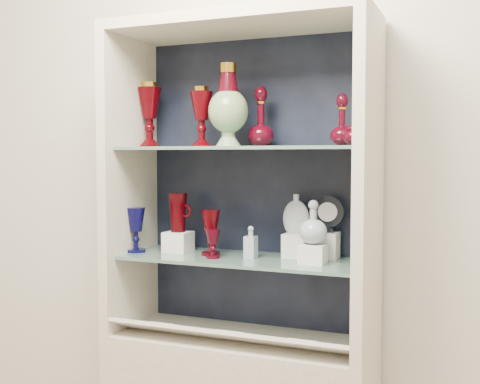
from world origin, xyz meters
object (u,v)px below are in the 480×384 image
at_px(lidded_bowl, 355,133).
at_px(cobalt_goblet, 136,230).
at_px(enamel_urn, 228,105).
at_px(flat_flask, 296,213).
at_px(pedestal_lamp_right, 202,117).
at_px(cameo_medallion, 328,213).
at_px(ruby_decanter_b, 342,118).
at_px(clear_round_decanter, 313,223).
at_px(ruby_pitcher, 178,212).
at_px(ruby_decanter_a, 261,113).
at_px(ruby_goblet_small, 213,244).
at_px(pedestal_lamp_left, 149,115).
at_px(clear_square_bottle, 251,242).
at_px(ruby_goblet_tall, 211,232).

bearing_deg(lidded_bowl, cobalt_goblet, 178.88).
height_order(enamel_urn, flat_flask, enamel_urn).
relative_size(pedestal_lamp_right, cameo_medallion, 1.64).
xyz_separation_m(ruby_decanter_b, flat_flask, (-0.19, 0.06, -0.35)).
relative_size(pedestal_lamp_right, clear_round_decanter, 1.53).
relative_size(enamel_urn, ruby_pitcher, 1.98).
relative_size(enamel_urn, flat_flask, 1.99).
distance_m(ruby_decanter_a, lidded_bowl, 0.41).
bearing_deg(cameo_medallion, lidded_bowl, -57.89).
distance_m(clear_round_decanter, cameo_medallion, 0.13).
relative_size(ruby_decanter_b, ruby_goblet_small, 1.80).
distance_m(ruby_goblet_small, flat_flask, 0.34).
xyz_separation_m(pedestal_lamp_left, ruby_goblet_small, (0.34, -0.11, -0.50)).
bearing_deg(ruby_decanter_a, clear_square_bottle, -100.20).
bearing_deg(ruby_decanter_a, ruby_goblet_tall, -159.93).
distance_m(lidded_bowl, flat_flask, 0.41).
relative_size(enamel_urn, clear_round_decanter, 2.05).
height_order(flat_flask, cameo_medallion, flat_flask).
height_order(lidded_bowl, flat_flask, lidded_bowl).
height_order(ruby_decanter_b, cameo_medallion, ruby_decanter_b).
distance_m(pedestal_lamp_right, ruby_goblet_small, 0.49).
distance_m(ruby_pitcher, clear_round_decanter, 0.58).
distance_m(ruby_decanter_a, clear_square_bottle, 0.49).
bearing_deg(clear_square_bottle, ruby_decanter_b, 4.74).
bearing_deg(pedestal_lamp_right, ruby_decanter_a, 15.79).
distance_m(pedestal_lamp_left, clear_square_bottle, 0.68).
xyz_separation_m(ruby_decanter_b, ruby_pitcher, (-0.66, 0.01, -0.36)).
bearing_deg(clear_round_decanter, ruby_goblet_small, -175.45).
height_order(cobalt_goblet, cameo_medallion, cameo_medallion).
relative_size(enamel_urn, ruby_decanter_a, 1.20).
bearing_deg(ruby_goblet_tall, clear_square_bottle, -1.86).
xyz_separation_m(lidded_bowl, ruby_goblet_small, (-0.53, 0.00, -0.41)).
relative_size(pedestal_lamp_left, ruby_pitcher, 1.69).
distance_m(pedestal_lamp_left, cobalt_goblet, 0.47).
distance_m(ruby_decanter_a, cobalt_goblet, 0.68).
relative_size(ruby_decanter_a, ruby_pitcher, 1.65).
relative_size(ruby_decanter_a, ruby_goblet_small, 2.35).
height_order(lidded_bowl, ruby_pitcher, lidded_bowl).
height_order(ruby_decanter_a, lidded_bowl, ruby_decanter_a).
bearing_deg(cameo_medallion, enamel_urn, -170.31).
distance_m(enamel_urn, cobalt_goblet, 0.63).
bearing_deg(ruby_decanter_a, enamel_urn, -138.85).
relative_size(lidded_bowl, clear_square_bottle, 0.72).
xyz_separation_m(lidded_bowl, ruby_goblet_tall, (-0.57, 0.06, -0.38)).
height_order(cobalt_goblet, ruby_goblet_small, cobalt_goblet).
xyz_separation_m(ruby_decanter_b, ruby_goblet_small, (-0.47, -0.08, -0.46)).
relative_size(ruby_goblet_tall, cameo_medallion, 1.26).
height_order(pedestal_lamp_left, ruby_goblet_tall, pedestal_lamp_left).
relative_size(ruby_decanter_b, flat_flask, 1.27).
bearing_deg(ruby_pitcher, ruby_decanter_b, 6.96).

